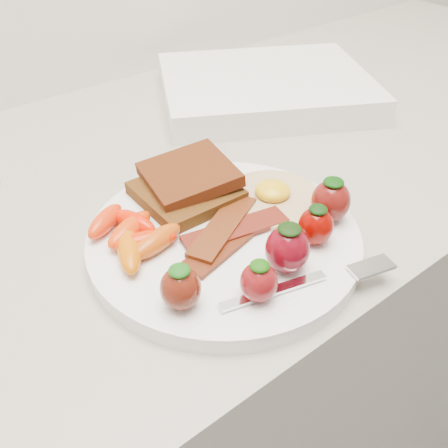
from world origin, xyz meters
TOP-DOWN VIEW (x-y plane):
  - counter at (0.00, 1.70)m, footprint 2.00×0.60m
  - plate at (0.02, 1.55)m, footprint 0.27×0.27m
  - toast_lower at (0.03, 1.62)m, footprint 0.10×0.10m
  - toast_upper at (0.04, 1.63)m, footprint 0.11×0.11m
  - fried_egg at (0.10, 1.56)m, footprint 0.14×0.14m
  - bacon_strips at (0.02, 1.54)m, footprint 0.13×0.08m
  - baby_carrots at (-0.05, 1.59)m, footprint 0.08×0.11m
  - strawberries at (0.04, 1.48)m, footprint 0.22×0.07m
  - fork at (0.05, 1.44)m, footprint 0.16×0.06m
  - appliance at (0.29, 1.78)m, footprint 0.39×0.37m

SIDE VIEW (x-z plane):
  - counter at x=0.00m, z-range 0.00..0.90m
  - plate at x=0.02m, z-range 0.90..0.92m
  - appliance at x=0.29m, z-range 0.90..0.94m
  - fork at x=0.05m, z-range 0.92..0.92m
  - bacon_strips at x=0.02m, z-range 0.92..0.93m
  - fried_egg at x=0.10m, z-range 0.91..0.93m
  - toast_lower at x=0.03m, z-range 0.92..0.93m
  - baby_carrots at x=-0.05m, z-range 0.92..0.94m
  - toast_upper at x=0.04m, z-range 0.93..0.95m
  - strawberries at x=0.04m, z-range 0.92..0.96m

